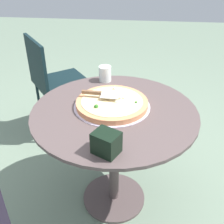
{
  "coord_description": "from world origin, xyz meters",
  "views": [
    {
      "loc": [
        -1.24,
        -0.12,
        1.46
      ],
      "look_at": [
        0.04,
        0.02,
        0.66
      ],
      "focal_mm": 43.42,
      "sensor_mm": 36.0,
      "label": 1
    }
  ],
  "objects_px": {
    "pizza_on_tray": "(112,103)",
    "napkin_dispenser": "(105,143)",
    "pizza_server": "(100,94)",
    "patio_chair_near": "(53,78)",
    "drinking_cup": "(105,74)",
    "patio_table": "(114,133)"
  },
  "relations": [
    {
      "from": "pizza_server",
      "to": "drinking_cup",
      "type": "xyz_separation_m",
      "value": [
        0.29,
        0.01,
        -0.01
      ]
    },
    {
      "from": "pizza_on_tray",
      "to": "pizza_server",
      "type": "bearing_deg",
      "value": 67.0
    },
    {
      "from": "pizza_on_tray",
      "to": "napkin_dispenser",
      "type": "height_order",
      "value": "napkin_dispenser"
    },
    {
      "from": "patio_table",
      "to": "patio_chair_near",
      "type": "height_order",
      "value": "patio_chair_near"
    },
    {
      "from": "pizza_server",
      "to": "patio_chair_near",
      "type": "height_order",
      "value": "patio_chair_near"
    },
    {
      "from": "drinking_cup",
      "to": "napkin_dispenser",
      "type": "bearing_deg",
      "value": -172.52
    },
    {
      "from": "pizza_on_tray",
      "to": "pizza_server",
      "type": "height_order",
      "value": "pizza_server"
    },
    {
      "from": "patio_table",
      "to": "drinking_cup",
      "type": "xyz_separation_m",
      "value": [
        0.36,
        0.1,
        0.2
      ]
    },
    {
      "from": "napkin_dispenser",
      "to": "patio_chair_near",
      "type": "xyz_separation_m",
      "value": [
        1.1,
        0.58,
        -0.24
      ]
    },
    {
      "from": "patio_table",
      "to": "napkin_dispenser",
      "type": "xyz_separation_m",
      "value": [
        -0.35,
        0.0,
        0.2
      ]
    },
    {
      "from": "patio_table",
      "to": "pizza_on_tray",
      "type": "xyz_separation_m",
      "value": [
        0.04,
        0.02,
        0.17
      ]
    },
    {
      "from": "drinking_cup",
      "to": "patio_chair_near",
      "type": "height_order",
      "value": "patio_chair_near"
    },
    {
      "from": "patio_table",
      "to": "patio_chair_near",
      "type": "bearing_deg",
      "value": 38.04
    },
    {
      "from": "pizza_server",
      "to": "drinking_cup",
      "type": "distance_m",
      "value": 0.29
    },
    {
      "from": "patio_table",
      "to": "drinking_cup",
      "type": "height_order",
      "value": "drinking_cup"
    },
    {
      "from": "patio_table",
      "to": "pizza_on_tray",
      "type": "height_order",
      "value": "pizza_on_tray"
    },
    {
      "from": "patio_table",
      "to": "pizza_on_tray",
      "type": "bearing_deg",
      "value": 23.75
    },
    {
      "from": "pizza_server",
      "to": "napkin_dispenser",
      "type": "height_order",
      "value": "napkin_dispenser"
    },
    {
      "from": "patio_table",
      "to": "pizza_server",
      "type": "height_order",
      "value": "pizza_server"
    },
    {
      "from": "pizza_on_tray",
      "to": "patio_chair_near",
      "type": "xyz_separation_m",
      "value": [
        0.71,
        0.57,
        -0.2
      ]
    },
    {
      "from": "pizza_on_tray",
      "to": "drinking_cup",
      "type": "distance_m",
      "value": 0.33
    },
    {
      "from": "pizza_on_tray",
      "to": "pizza_server",
      "type": "relative_size",
      "value": 1.99
    }
  ]
}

